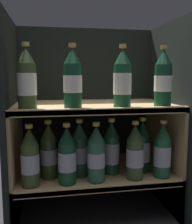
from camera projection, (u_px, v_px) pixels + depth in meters
The scene contains 18 objects.
fridge_back_wall at pixel (87, 111), 1.35m from camera, with size 0.71×0.02×0.83m, color black.
fridge_side_left at pixel (12, 120), 1.08m from camera, with size 0.02×0.45×0.83m, color black.
fridge_side_right at pixel (167, 116), 1.20m from camera, with size 0.02×0.45×0.83m, color black.
shelf_lower at pixel (94, 176), 1.17m from camera, with size 0.67×0.41×0.19m.
shelf_upper at pixel (94, 131), 1.14m from camera, with size 0.67×0.41×0.48m.
bottle_upper_front_0 at pixel (27, 80), 0.93m from camera, with size 0.07×0.07×0.24m.
bottle_upper_front_1 at pixel (73, 80), 0.96m from camera, with size 0.07×0.07×0.24m.
bottle_upper_front_2 at pixel (122, 80), 1.00m from camera, with size 0.07×0.07×0.24m.
bottle_upper_front_3 at pixel (163, 79), 1.02m from camera, with size 0.07×0.07×0.24m.
bottle_lower_front_0 at pixel (30, 159), 0.97m from camera, with size 0.07×0.07×0.24m.
bottle_lower_front_1 at pixel (67, 157), 1.00m from camera, with size 0.07×0.07×0.24m.
bottle_lower_front_2 at pixel (96, 155), 1.02m from camera, with size 0.07×0.07×0.24m.
bottle_lower_front_3 at pixel (135, 153), 1.05m from camera, with size 0.07×0.07×0.24m.
bottle_lower_front_4 at pixel (162, 152), 1.07m from camera, with size 0.07×0.07×0.24m.
bottle_lower_back_0 at pixel (49, 152), 1.06m from camera, with size 0.07×0.07×0.24m.
bottle_lower_back_1 at pixel (80, 151), 1.08m from camera, with size 0.07×0.07×0.24m.
bottle_lower_back_2 at pixel (111, 149), 1.11m from camera, with size 0.07×0.07×0.24m.
bottle_lower_back_3 at pixel (142, 148), 1.13m from camera, with size 0.07×0.07×0.24m.
Camera 1 is at (-0.19, -0.91, 0.59)m, focal length 42.00 mm.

